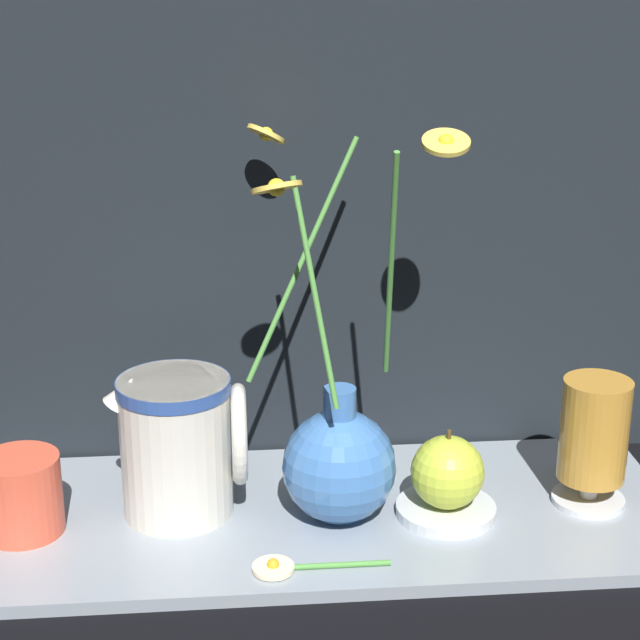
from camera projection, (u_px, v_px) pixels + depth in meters
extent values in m
plane|color=black|center=(313.00, 522.00, 1.00)|extent=(6.00, 6.00, 0.00)
cube|color=gray|center=(313.00, 516.00, 1.00)|extent=(0.68, 0.26, 0.01)
sphere|color=#3F72B7|center=(339.00, 466.00, 0.97)|extent=(0.10, 0.10, 0.10)
cylinder|color=#3F72B7|center=(340.00, 408.00, 0.95)|extent=(0.03, 0.03, 0.04)
cylinder|color=#4C8E3D|center=(391.00, 270.00, 0.91)|extent=(0.01, 0.09, 0.22)
cylinder|color=#EAC64C|center=(446.00, 142.00, 0.87)|extent=(0.04, 0.04, 0.02)
sphere|color=yellow|center=(446.00, 142.00, 0.87)|extent=(0.01, 0.01, 0.01)
cylinder|color=#4C8E3D|center=(310.00, 293.00, 0.90)|extent=(0.04, 0.06, 0.19)
cylinder|color=#EAC64C|center=(277.00, 187.00, 0.85)|extent=(0.06, 0.06, 0.02)
sphere|color=yellow|center=(277.00, 187.00, 0.85)|extent=(0.01, 0.01, 0.01)
cylinder|color=#4C8E3D|center=(303.00, 260.00, 0.96)|extent=(0.11, 0.06, 0.21)
cylinder|color=#EAC64C|center=(266.00, 134.00, 0.97)|extent=(0.05, 0.05, 0.02)
sphere|color=yellow|center=(266.00, 134.00, 0.97)|extent=(0.01, 0.01, 0.01)
cylinder|color=#DB5138|center=(21.00, 495.00, 0.95)|extent=(0.07, 0.07, 0.07)
cylinder|color=beige|center=(176.00, 447.00, 0.98)|extent=(0.10, 0.10, 0.13)
cylinder|color=#2D4C93|center=(173.00, 386.00, 0.96)|extent=(0.10, 0.10, 0.01)
torus|color=beige|center=(239.00, 434.00, 0.98)|extent=(0.01, 0.09, 0.09)
cone|color=beige|center=(125.00, 392.00, 0.95)|extent=(0.04, 0.03, 0.04)
cylinder|color=silver|center=(588.00, 499.00, 1.01)|extent=(0.07, 0.07, 0.01)
cylinder|color=silver|center=(589.00, 487.00, 1.01)|extent=(0.02, 0.02, 0.02)
cylinder|color=#B77F2D|center=(594.00, 430.00, 0.99)|extent=(0.06, 0.06, 0.10)
cylinder|color=silver|center=(446.00, 510.00, 0.99)|extent=(0.09, 0.09, 0.01)
sphere|color=#B7C638|center=(447.00, 472.00, 0.98)|extent=(0.07, 0.07, 0.07)
cylinder|color=#4C3819|center=(449.00, 434.00, 0.96)|extent=(0.00, 0.00, 0.01)
cylinder|color=#4C8E3D|center=(332.00, 565.00, 0.91)|extent=(0.10, 0.01, 0.01)
cylinder|color=beige|center=(273.00, 568.00, 0.90)|extent=(0.04, 0.04, 0.00)
sphere|color=gold|center=(273.00, 565.00, 0.90)|extent=(0.01, 0.01, 0.01)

